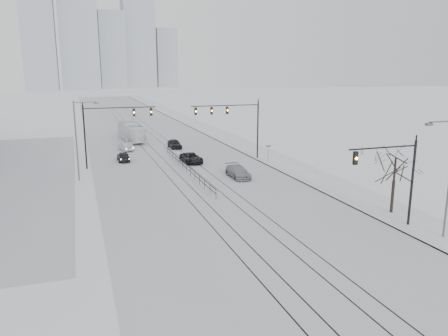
# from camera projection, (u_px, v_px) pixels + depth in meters

# --- Properties ---
(ground) EXTENTS (500.00, 500.00, 0.00)m
(ground) POSITION_uv_depth(u_px,v_px,m) (308.00, 284.00, 25.70)
(ground) COLOR white
(ground) RESTS_ON ground
(road) EXTENTS (22.00, 260.00, 0.02)m
(road) POSITION_uv_depth(u_px,v_px,m) (148.00, 137.00, 81.16)
(road) COLOR silver
(road) RESTS_ON ground
(sidewalk_east) EXTENTS (5.00, 260.00, 0.16)m
(sidewalk_east) POSITION_uv_depth(u_px,v_px,m) (217.00, 133.00, 85.34)
(sidewalk_east) COLOR silver
(sidewalk_east) RESTS_ON ground
(curb) EXTENTS (0.10, 260.00, 0.12)m
(curb) POSITION_uv_depth(u_px,v_px,m) (205.00, 134.00, 84.59)
(curb) COLOR gray
(curb) RESTS_ON ground
(parking_strip) EXTENTS (14.00, 60.00, 0.03)m
(parking_strip) POSITION_uv_depth(u_px,v_px,m) (13.00, 175.00, 51.83)
(parking_strip) COLOR silver
(parking_strip) RESTS_ON ground
(tram_rails) EXTENTS (5.30, 180.00, 0.01)m
(tram_rails) POSITION_uv_depth(u_px,v_px,m) (170.00, 157.00, 62.67)
(tram_rails) COLOR black
(tram_rails) RESTS_ON ground
(skyline) EXTENTS (96.00, 48.00, 72.00)m
(skyline) POSITION_uv_depth(u_px,v_px,m) (100.00, 39.00, 273.42)
(skyline) COLOR #A1A8B1
(skyline) RESTS_ON ground
(traffic_mast_near) EXTENTS (6.10, 0.37, 7.00)m
(traffic_mast_near) POSITION_uv_depth(u_px,v_px,m) (396.00, 173.00, 33.59)
(traffic_mast_near) COLOR black
(traffic_mast_near) RESTS_ON ground
(traffic_mast_ne) EXTENTS (9.60, 0.37, 8.00)m
(traffic_mast_ne) POSITION_uv_depth(u_px,v_px,m) (235.00, 119.00, 59.31)
(traffic_mast_ne) COLOR black
(traffic_mast_ne) RESTS_ON ground
(traffic_mast_nw) EXTENTS (9.10, 0.37, 8.00)m
(traffic_mast_nw) POSITION_uv_depth(u_px,v_px,m) (109.00, 124.00, 55.09)
(traffic_mast_nw) COLOR black
(traffic_mast_nw) RESTS_ON ground
(street_light_east) EXTENTS (2.73, 0.25, 9.00)m
(street_light_east) POSITION_uv_depth(u_px,v_px,m) (448.00, 171.00, 31.27)
(street_light_east) COLOR #595B60
(street_light_east) RESTS_ON ground
(street_light_west) EXTENTS (2.73, 0.25, 9.00)m
(street_light_west) POSITION_uv_depth(u_px,v_px,m) (79.00, 135.00, 48.48)
(street_light_west) COLOR #595B60
(street_light_west) RESTS_ON ground
(bare_tree) EXTENTS (4.40, 4.40, 6.10)m
(bare_tree) POSITION_uv_depth(u_px,v_px,m) (395.00, 164.00, 37.13)
(bare_tree) COLOR black
(bare_tree) RESTS_ON ground
(median_fence) EXTENTS (0.06, 24.00, 1.00)m
(median_fence) POSITION_uv_depth(u_px,v_px,m) (186.00, 168.00, 53.31)
(median_fence) COLOR black
(median_fence) RESTS_ON ground
(street_sign) EXTENTS (0.70, 0.06, 2.40)m
(street_sign) POSITION_uv_depth(u_px,v_px,m) (268.00, 151.00, 58.60)
(street_sign) COLOR #595B60
(street_sign) RESTS_ON ground
(sedan_sb_inner) EXTENTS (1.57, 3.87, 1.32)m
(sedan_sb_inner) POSITION_uv_depth(u_px,v_px,m) (123.00, 157.00, 59.81)
(sedan_sb_inner) COLOR black
(sedan_sb_inner) RESTS_ON ground
(sedan_sb_outer) EXTENTS (2.14, 4.18, 1.31)m
(sedan_sb_outer) POSITION_uv_depth(u_px,v_px,m) (126.00, 147.00, 67.54)
(sedan_sb_outer) COLOR #AFB2B7
(sedan_sb_outer) RESTS_ON ground
(sedan_nb_front) EXTENTS (2.52, 4.89, 1.32)m
(sedan_nb_front) POSITION_uv_depth(u_px,v_px,m) (191.00, 158.00, 58.79)
(sedan_nb_front) COLOR black
(sedan_nb_front) RESTS_ON ground
(sedan_nb_right) EXTENTS (1.99, 4.77, 1.38)m
(sedan_nb_right) POSITION_uv_depth(u_px,v_px,m) (238.00, 172.00, 50.71)
(sedan_nb_right) COLOR #929398
(sedan_nb_right) RESTS_ON ground
(sedan_nb_far) EXTENTS (1.82, 4.22, 1.42)m
(sedan_nb_far) POSITION_uv_depth(u_px,v_px,m) (175.00, 144.00, 69.72)
(sedan_nb_far) COLOR black
(sedan_nb_far) RESTS_ON ground
(box_truck) EXTENTS (3.58, 11.47, 3.14)m
(box_truck) POSITION_uv_depth(u_px,v_px,m) (131.00, 132.00, 76.56)
(box_truck) COLOR white
(box_truck) RESTS_ON ground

